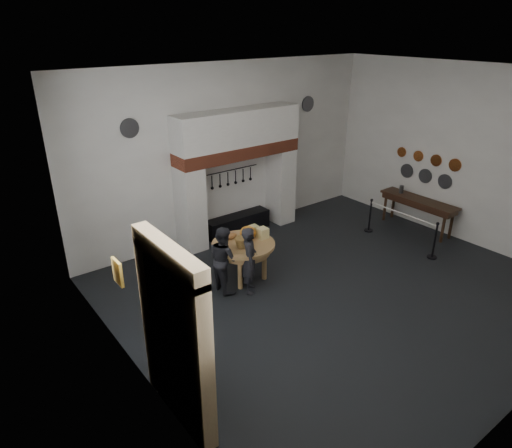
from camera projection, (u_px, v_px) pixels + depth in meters
floor at (336, 288)px, 9.99m from camera, size 9.00×8.00×0.02m
ceiling at (354, 74)px, 8.17m from camera, size 9.00×8.00×0.02m
wall_back at (230, 151)px, 11.99m from camera, size 9.00×0.02×4.50m
wall_left at (130, 256)px, 6.58m from camera, size 0.02×8.00×4.50m
wall_right at (465, 155)px, 11.58m from camera, size 0.02×8.00×4.50m
chimney_pier_left at (191, 209)px, 11.39m from camera, size 0.55×0.70×2.15m
chimney_pier_right at (281, 185)px, 13.03m from camera, size 0.55×0.70×2.15m
hearth_brick_band at (238, 151)px, 11.71m from camera, size 3.50×0.72×0.32m
chimney_hood at (238, 128)px, 11.46m from camera, size 3.50×0.70×0.90m
iron_range at (238, 224)px, 12.59m from camera, size 1.90×0.45×0.50m
utensil_rail at (232, 170)px, 12.13m from camera, size 1.60×0.02×0.02m
door_recess at (170, 347)px, 6.28m from camera, size 0.04×1.10×2.50m
door_jamb_near at (202, 369)px, 5.80m from camera, size 0.22×0.30×2.60m
door_jamb_far at (153, 317)px, 6.82m from camera, size 0.22×0.30×2.60m
door_lintel at (168, 255)px, 5.76m from camera, size 0.22×1.70×0.30m
wall_plaque at (118, 272)px, 7.45m from camera, size 0.05×0.34×0.44m
work_table at (243, 244)px, 10.09m from camera, size 1.79×1.79×0.07m
pumpkin at (248, 233)px, 10.20m from camera, size 0.36×0.36×0.31m
cheese_block_big at (263, 233)px, 10.27m from camera, size 0.22×0.22×0.24m
cheese_block_small at (254, 230)px, 10.49m from camera, size 0.18×0.18×0.20m
wicker_basket at (242, 243)px, 9.84m from camera, size 0.41×0.41×0.22m
bread_loaf at (231, 236)px, 10.25m from camera, size 0.31×0.18×0.13m
visitor_near at (250, 260)px, 9.62m from camera, size 0.61×0.65×1.50m
visitor_far at (224, 259)px, 9.69m from camera, size 0.59×0.74×1.47m
side_table at (419, 200)px, 12.54m from camera, size 0.55×2.20×0.06m
pewter_jug at (401, 189)px, 12.92m from camera, size 0.12×0.12×0.22m
copper_pan_a at (455, 165)px, 11.83m from camera, size 0.03×0.34×0.34m
copper_pan_b at (436, 160)px, 12.23m from camera, size 0.03×0.32×0.32m
copper_pan_c at (418, 156)px, 12.63m from camera, size 0.03×0.30×0.30m
copper_pan_d at (402, 152)px, 13.03m from camera, size 0.03×0.28×0.28m
pewter_plate_left at (445, 181)px, 12.18m from camera, size 0.03×0.40×0.40m
pewter_plate_mid at (425, 176)px, 12.61m from camera, size 0.03×0.40×0.40m
pewter_plate_right at (407, 171)px, 13.05m from camera, size 0.03×0.40×0.40m
pewter_plate_back_left at (130, 128)px, 10.07m from camera, size 0.44×0.03×0.44m
pewter_plate_back_right at (308, 104)px, 13.08m from camera, size 0.44×0.03×0.44m
barrier_post_near at (435, 241)px, 11.12m from camera, size 0.05×0.05×0.90m
barrier_post_far at (370, 216)px, 12.58m from camera, size 0.05×0.05×0.90m
barrier_rope at (402, 214)px, 11.69m from camera, size 0.04×2.00×0.04m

